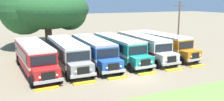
{
  "coord_description": "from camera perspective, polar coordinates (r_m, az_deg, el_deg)",
  "views": [
    {
      "loc": [
        -10.82,
        -18.23,
        7.05
      ],
      "look_at": [
        0.0,
        5.31,
        1.6
      ],
      "focal_mm": 38.0,
      "sensor_mm": 36.0,
      "label": 1
    }
  ],
  "objects": [
    {
      "name": "ground_plane",
      "position": [
        22.34,
        5.73,
        -6.58
      ],
      "size": [
        220.0,
        220.0,
        0.0
      ],
      "primitive_type": "plane",
      "color": "#84755B"
    },
    {
      "name": "curb_wheelstop_3",
      "position": [
        23.54,
        8.51,
        -5.49
      ],
      "size": [
        2.0,
        0.36,
        0.15
      ],
      "primitive_type": "cube",
      "color": "yellow",
      "rests_on": "ground_plane"
    },
    {
      "name": "curb_wheelstop_2",
      "position": [
        22.01,
        1.42,
        -6.6
      ],
      "size": [
        2.0,
        0.36,
        0.15
      ],
      "primitive_type": "cube",
      "color": "yellow",
      "rests_on": "ground_plane"
    },
    {
      "name": "parked_bus_slot_3",
      "position": [
        28.31,
        1.65,
        0.74
      ],
      "size": [
        2.87,
        10.86,
        2.82
      ],
      "rotation": [
        0.0,
        0.0,
        -1.55
      ],
      "color": "teal",
      "rests_on": "ground_plane"
    },
    {
      "name": "curb_wheelstop_0",
      "position": [
        20.18,
        -15.46,
        -8.79
      ],
      "size": [
        2.0,
        0.36,
        0.15
      ],
      "primitive_type": "cube",
      "color": "yellow",
      "rests_on": "ground_plane"
    },
    {
      "name": "parked_bus_slot_0",
      "position": [
        25.31,
        -18.17,
        -1.2
      ],
      "size": [
        3.26,
        10.93,
        2.82
      ],
      "rotation": [
        0.0,
        0.0,
        -1.51
      ],
      "color": "red",
      "rests_on": "ground_plane"
    },
    {
      "name": "curb_wheelstop_4",
      "position": [
        25.39,
        14.64,
        -4.46
      ],
      "size": [
        2.0,
        0.36,
        0.15
      ],
      "primitive_type": "cube",
      "color": "yellow",
      "rests_on": "ground_plane"
    },
    {
      "name": "curb_wheelstop_1",
      "position": [
        20.87,
        -6.63,
        -7.73
      ],
      "size": [
        2.0,
        0.36,
        0.15
      ],
      "primitive_type": "cube",
      "color": "yellow",
      "rests_on": "ground_plane"
    },
    {
      "name": "curb_wheelstop_5",
      "position": [
        27.5,
        19.87,
        -3.54
      ],
      "size": [
        2.0,
        0.36,
        0.15
      ],
      "primitive_type": "cube",
      "color": "yellow",
      "rests_on": "ground_plane"
    },
    {
      "name": "parked_bus_slot_4",
      "position": [
        29.91,
        7.45,
        1.24
      ],
      "size": [
        2.77,
        10.85,
        2.82
      ],
      "rotation": [
        0.0,
        0.0,
        -1.58
      ],
      "color": "silver",
      "rests_on": "ground_plane"
    },
    {
      "name": "broad_shade_tree",
      "position": [
        39.13,
        -15.82,
        9.64
      ],
      "size": [
        13.72,
        14.18,
        9.99
      ],
      "color": "brown",
      "rests_on": "ground_plane"
    },
    {
      "name": "parked_bus_slot_1",
      "position": [
        26.17,
        -10.74,
        -0.4
      ],
      "size": [
        2.73,
        10.85,
        2.82
      ],
      "rotation": [
        0.0,
        0.0,
        -1.58
      ],
      "color": "#9E9993",
      "rests_on": "ground_plane"
    },
    {
      "name": "parked_bus_slot_5",
      "position": [
        31.75,
        11.77,
        1.71
      ],
      "size": [
        3.38,
        10.95,
        2.82
      ],
      "rotation": [
        0.0,
        0.0,
        -1.49
      ],
      "color": "orange",
      "rests_on": "ground_plane"
    },
    {
      "name": "utility_pole",
      "position": [
        34.57,
        15.75,
        5.95
      ],
      "size": [
        1.8,
        0.2,
        7.0
      ],
      "color": "brown",
      "rests_on": "ground_plane"
    },
    {
      "name": "parked_bus_slot_2",
      "position": [
        26.98,
        -4.54,
        0.15
      ],
      "size": [
        2.86,
        10.86,
        2.82
      ],
      "rotation": [
        0.0,
        0.0,
        -1.59
      ],
      "color": "#23519E",
      "rests_on": "ground_plane"
    }
  ]
}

